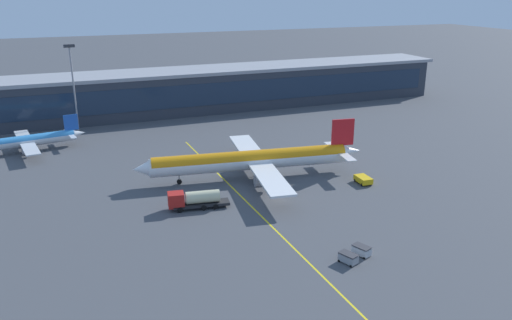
% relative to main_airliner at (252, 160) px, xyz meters
% --- Properties ---
extents(ground_plane, '(700.00, 700.00, 0.00)m').
position_rel_main_airliner_xyz_m(ground_plane, '(0.45, -11.90, -3.90)').
color(ground_plane, '#47494F').
extents(apron_lead_in_line, '(2.01, 79.99, 0.01)m').
position_rel_main_airliner_xyz_m(apron_lead_in_line, '(-5.44, -9.90, -3.90)').
color(apron_lead_in_line, yellow).
rests_on(apron_lead_in_line, ground_plane).
extents(terminal_building, '(212.26, 17.66, 12.93)m').
position_rel_main_airliner_xyz_m(terminal_building, '(-16.40, 63.01, 2.58)').
color(terminal_building, '#2D333D').
rests_on(terminal_building, ground_plane).
extents(main_airliner, '(47.55, 38.17, 11.28)m').
position_rel_main_airliner_xyz_m(main_airliner, '(0.00, 0.00, 0.00)').
color(main_airliner, white).
rests_on(main_airliner, ground_plane).
extents(fuel_tanker, '(11.05, 4.10, 3.25)m').
position_rel_main_airliner_xyz_m(fuel_tanker, '(-15.03, -10.43, -2.16)').
color(fuel_tanker, '#232326').
rests_on(fuel_tanker, ground_plane).
extents(pushback_tug, '(2.42, 3.87, 1.40)m').
position_rel_main_airliner_xyz_m(pushback_tug, '(19.53, -11.17, -3.06)').
color(pushback_tug, yellow).
rests_on(pushback_tug, ground_plane).
extents(baggage_cart_0, '(2.42, 3.03, 1.48)m').
position_rel_main_airliner_xyz_m(baggage_cart_0, '(0.31, -36.85, -3.12)').
color(baggage_cart_0, gray).
rests_on(baggage_cart_0, ground_plane).
extents(baggage_cart_1, '(2.42, 3.03, 1.48)m').
position_rel_main_airliner_xyz_m(baggage_cart_1, '(3.28, -35.65, -3.12)').
color(baggage_cart_1, '#B2B7BC').
rests_on(baggage_cart_1, ground_plane).
extents(commuter_jet_far, '(28.87, 23.00, 7.78)m').
position_rel_main_airliner_xyz_m(commuter_jet_far, '(-44.07, 36.02, -1.21)').
color(commuter_jet_far, silver).
rests_on(commuter_jet_far, ground_plane).
extents(apron_light_mast_0, '(2.80, 0.50, 23.15)m').
position_rel_main_airliner_xyz_m(apron_light_mast_0, '(-30.77, 51.05, 9.65)').
color(apron_light_mast_0, gray).
rests_on(apron_light_mast_0, ground_plane).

